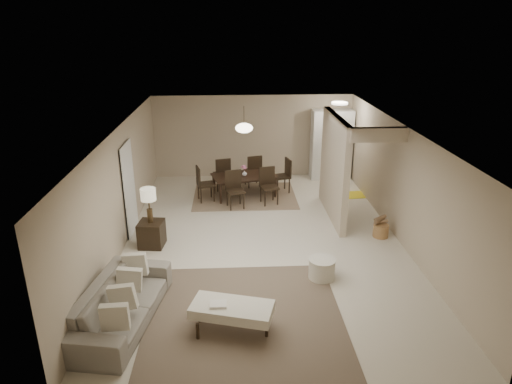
{
  "coord_description": "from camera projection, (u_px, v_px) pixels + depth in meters",
  "views": [
    {
      "loc": [
        -0.64,
        -9.1,
        4.57
      ],
      "look_at": [
        -0.14,
        0.22,
        1.05
      ],
      "focal_mm": 32.0,
      "sensor_mm": 36.0,
      "label": 1
    }
  ],
  "objects": [
    {
      "name": "ottoman_bench",
      "position": [
        232.0,
        310.0,
        7.06
      ],
      "size": [
        1.37,
        0.9,
        0.45
      ],
      "rotation": [
        0.0,
        0.0,
        -0.27
      ],
      "color": "beige",
      "rests_on": "living_rug"
    },
    {
      "name": "table_lamp",
      "position": [
        148.0,
        197.0,
        9.47
      ],
      "size": [
        0.32,
        0.32,
        0.76
      ],
      "color": "#46341E",
      "rests_on": "side_table"
    },
    {
      "name": "yellow_mat",
      "position": [
        350.0,
        195.0,
        12.7
      ],
      "size": [
        0.96,
        0.64,
        0.01
      ],
      "primitive_type": "cube",
      "rotation": [
        0.0,
        0.0,
        0.08
      ],
      "color": "yellow",
      "rests_on": "floor"
    },
    {
      "name": "sofa",
      "position": [
        121.0,
        303.0,
        7.26
      ],
      "size": [
        2.51,
        1.33,
        0.7
      ],
      "primitive_type": "imported",
      "rotation": [
        0.0,
        0.0,
        1.4
      ],
      "color": "gray",
      "rests_on": "floor"
    },
    {
      "name": "doorway",
      "position": [
        129.0,
        190.0,
        10.19
      ],
      "size": [
        0.04,
        0.9,
        2.04
      ],
      "primitive_type": "cube",
      "color": "black",
      "rests_on": "floor"
    },
    {
      "name": "right_wall",
      "position": [
        401.0,
        184.0,
        9.85
      ],
      "size": [
        0.0,
        9.0,
        9.0
      ],
      "primitive_type": "plane",
      "rotation": [
        1.57,
        0.0,
        -1.57
      ],
      "color": "#BAA78C",
      "rests_on": "floor"
    },
    {
      "name": "vase",
      "position": [
        244.0,
        173.0,
        12.4
      ],
      "size": [
        0.16,
        0.16,
        0.14
      ],
      "primitive_type": "imported",
      "rotation": [
        0.0,
        0.0,
        -0.25
      ],
      "color": "white",
      "rests_on": "dining_table"
    },
    {
      "name": "left_wall",
      "position": [
        120.0,
        189.0,
        9.55
      ],
      "size": [
        0.0,
        9.0,
        9.0
      ],
      "primitive_type": "plane",
      "rotation": [
        1.57,
        0.0,
        1.57
      ],
      "color": "#BAA78C",
      "rests_on": "floor"
    },
    {
      "name": "dining_rug",
      "position": [
        245.0,
        196.0,
        12.63
      ],
      "size": [
        2.8,
        2.1,
        0.01
      ],
      "primitive_type": "cube",
      "color": "#826950",
      "rests_on": "floor"
    },
    {
      "name": "wicker_basket",
      "position": [
        381.0,
        231.0,
        10.22
      ],
      "size": [
        0.41,
        0.41,
        0.29
      ],
      "primitive_type": "cylinder",
      "rotation": [
        0.0,
        0.0,
        -0.22
      ],
      "color": "olive",
      "rests_on": "floor"
    },
    {
      "name": "dining_table",
      "position": [
        245.0,
        186.0,
        12.53
      ],
      "size": [
        1.89,
        1.35,
        0.6
      ],
      "primitive_type": "imported",
      "rotation": [
        0.0,
        0.0,
        0.26
      ],
      "color": "black",
      "rests_on": "dining_rug"
    },
    {
      "name": "flush_light",
      "position": [
        340.0,
        103.0,
        12.38
      ],
      "size": [
        0.44,
        0.44,
        0.05
      ],
      "primitive_type": "cylinder",
      "color": "white",
      "rests_on": "ceiling"
    },
    {
      "name": "partition",
      "position": [
        334.0,
        168.0,
        10.96
      ],
      "size": [
        0.15,
        2.5,
        2.5
      ],
      "primitive_type": "cube",
      "color": "#BAA78C",
      "rests_on": "floor"
    },
    {
      "name": "round_pouf",
      "position": [
        322.0,
        269.0,
        8.55
      ],
      "size": [
        0.51,
        0.51,
        0.4
      ],
      "primitive_type": "cylinder",
      "color": "beige",
      "rests_on": "floor"
    },
    {
      "name": "ceiling",
      "position": [
        263.0,
        129.0,
        9.26
      ],
      "size": [
        9.0,
        9.0,
        0.0
      ],
      "primitive_type": "plane",
      "rotation": [
        3.14,
        0.0,
        0.0
      ],
      "color": "white",
      "rests_on": "back_wall"
    },
    {
      "name": "living_rug",
      "position": [
        244.0,
        317.0,
        7.48
      ],
      "size": [
        3.2,
        3.2,
        0.01
      ],
      "primitive_type": "cube",
      "color": "brown",
      "rests_on": "floor"
    },
    {
      "name": "floor",
      "position": [
        263.0,
        239.0,
        10.14
      ],
      "size": [
        9.0,
        9.0,
        0.0
      ],
      "primitive_type": "plane",
      "color": "beige",
      "rests_on": "ground"
    },
    {
      "name": "side_table",
      "position": [
        152.0,
        234.0,
        9.76
      ],
      "size": [
        0.56,
        0.56,
        0.56
      ],
      "primitive_type": "cube",
      "rotation": [
        0.0,
        0.0,
        -0.12
      ],
      "color": "black",
      "rests_on": "floor"
    },
    {
      "name": "dining_chairs",
      "position": [
        245.0,
        180.0,
        12.46
      ],
      "size": [
        2.61,
        2.16,
        0.97
      ],
      "color": "black",
      "rests_on": "dining_rug"
    },
    {
      "name": "pendant_light",
      "position": [
        244.0,
        128.0,
        11.96
      ],
      "size": [
        0.46,
        0.46,
        0.71
      ],
      "color": "#46341E",
      "rests_on": "ceiling"
    },
    {
      "name": "pantry_cabinet",
      "position": [
        331.0,
        145.0,
        13.77
      ],
      "size": [
        1.2,
        0.55,
        2.1
      ],
      "primitive_type": "cube",
      "color": "silver",
      "rests_on": "floor"
    },
    {
      "name": "back_wall",
      "position": [
        253.0,
        136.0,
        13.9
      ],
      "size": [
        6.0,
        0.0,
        6.0
      ],
      "primitive_type": "plane",
      "rotation": [
        1.57,
        0.0,
        0.0
      ],
      "color": "#BAA78C",
      "rests_on": "floor"
    }
  ]
}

